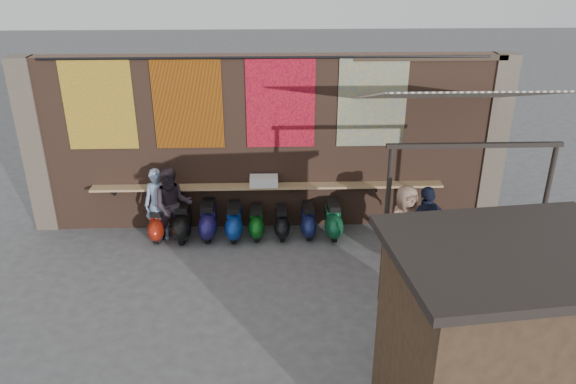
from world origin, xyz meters
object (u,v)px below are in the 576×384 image
at_px(scooter_stool_7, 333,220).
at_px(shopper_tan, 405,224).
at_px(scooter_stool_2, 208,221).
at_px(shelf_box, 264,181).
at_px(scooter_stool_1, 183,222).
at_px(scooter_stool_4, 257,222).
at_px(diner_left, 158,205).
at_px(diner_right, 173,206).
at_px(scooter_stool_6, 308,221).
at_px(shopper_grey, 474,257).
at_px(scooter_stool_0, 158,224).
at_px(shopper_navy, 425,227).
at_px(scooter_stool_5, 282,223).
at_px(scooter_stool_3, 234,222).
at_px(market_stall, 497,353).

bearing_deg(scooter_stool_7, shopper_tan, -39.71).
bearing_deg(scooter_stool_2, shelf_box, 12.92).
bearing_deg(scooter_stool_1, scooter_stool_4, 1.12).
height_order(scooter_stool_2, diner_left, diner_left).
xyz_separation_m(scooter_stool_1, diner_right, (-0.16, -0.16, 0.48)).
height_order(scooter_stool_1, diner_left, diner_left).
bearing_deg(diner_left, scooter_stool_1, -2.53).
xyz_separation_m(shelf_box, diner_right, (-2.01, -0.49, -0.35)).
relative_size(scooter_stool_6, shopper_grey, 0.46).
distance_m(scooter_stool_0, shopper_navy, 5.90).
bearing_deg(shopper_grey, scooter_stool_0, -22.02).
height_order(shelf_box, scooter_stool_7, shelf_box).
distance_m(scooter_stool_5, diner_left, 2.80).
height_order(scooter_stool_2, scooter_stool_3, scooter_stool_2).
height_order(scooter_stool_3, shopper_navy, shopper_navy).
xyz_separation_m(scooter_stool_5, shopper_tan, (2.52, -1.14, 0.51)).
bearing_deg(diner_left, diner_right, -26.67).
relative_size(scooter_stool_2, scooter_stool_7, 1.01).
xyz_separation_m(diner_left, shopper_grey, (6.28, -2.49, -0.01)).
xyz_separation_m(scooter_stool_6, scooter_stool_7, (0.56, -0.06, 0.04)).
xyz_separation_m(scooter_stool_5, shopper_navy, (2.90, -1.32, 0.54)).
height_order(scooter_stool_2, scooter_stool_6, scooter_stool_2).
relative_size(scooter_stool_7, market_stall, 0.30).
height_order(scooter_stool_0, shopper_navy, shopper_navy).
distance_m(scooter_stool_1, scooter_stool_5, 2.24).
bearing_deg(market_stall, diner_left, 126.58).
relative_size(scooter_stool_0, scooter_stool_3, 0.89).
height_order(scooter_stool_5, market_stall, market_stall).
height_order(scooter_stool_4, market_stall, market_stall).
bearing_deg(shopper_navy, shopper_grey, 90.86).
bearing_deg(shopper_navy, diner_left, -40.79).
relative_size(scooter_stool_3, shopper_grey, 0.50).
bearing_deg(scooter_stool_4, market_stall, -61.14).
xyz_separation_m(scooter_stool_3, diner_right, (-1.32, -0.15, 0.50)).
relative_size(scooter_stool_0, scooter_stool_2, 0.86).
relative_size(scooter_stool_5, shopper_tan, 0.43).
bearing_deg(shopper_tan, scooter_stool_6, 128.50).
distance_m(scooter_stool_3, scooter_stool_5, 1.08).
distance_m(scooter_stool_7, diner_right, 3.60).
bearing_deg(scooter_stool_6, scooter_stool_3, -177.94).
height_order(scooter_stool_5, shopper_tan, shopper_tan).
relative_size(scooter_stool_5, shopper_navy, 0.41).
height_order(scooter_stool_3, shopper_grey, shopper_grey).
height_order(scooter_stool_2, shopper_navy, shopper_navy).
relative_size(scooter_stool_1, shopper_grey, 0.52).
relative_size(shelf_box, market_stall, 0.23).
xyz_separation_m(scooter_stool_2, scooter_stool_3, (0.59, -0.05, -0.01)).
xyz_separation_m(scooter_stool_4, scooter_stool_5, (0.57, -0.02, -0.01)).
height_order(scooter_stool_4, scooter_stool_7, scooter_stool_7).
height_order(scooter_stool_4, scooter_stool_5, scooter_stool_4).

